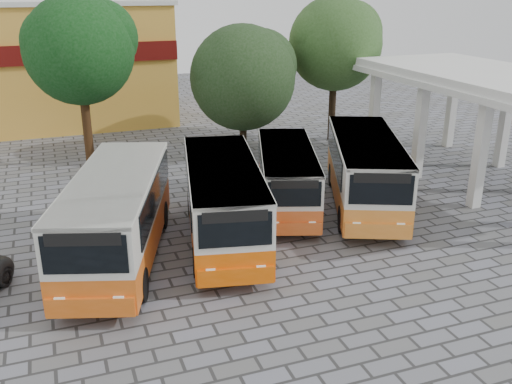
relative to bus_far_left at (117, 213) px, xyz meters
name	(u,v)px	position (x,y,z in m)	size (l,w,h in m)	color
ground	(335,250)	(7.57, -1.94, -1.84)	(90.00, 90.00, 0.00)	#5C5C5C
terminal_shelter	(501,85)	(18.07, 2.06, 3.08)	(6.80, 15.80, 5.40)	silver
shophouse_block	(18,63)	(-3.43, 24.05, 2.33)	(20.40, 10.40, 8.30)	gold
bus_far_left	(117,213)	(0.00, 0.00, 0.00)	(5.25, 9.36, 3.17)	#DA5A12
bus_centre_left	(223,198)	(3.96, 0.30, -0.07)	(4.27, 8.89, 3.06)	#E55502
bus_centre_right	(287,175)	(7.56, 2.61, -0.29)	(4.52, 7.91, 2.68)	#D65A1F
bus_far_right	(365,168)	(10.80, 1.58, -0.03)	(5.79, 9.26, 3.11)	orange
tree_left	(80,46)	(0.07, 12.09, 4.48)	(5.87, 5.59, 8.94)	#432813
tree_middle	(244,74)	(8.62, 11.38, 2.74)	(6.18, 5.88, 7.32)	black
tree_right	(336,40)	(14.90, 12.53, 4.26)	(5.91, 5.63, 8.73)	black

